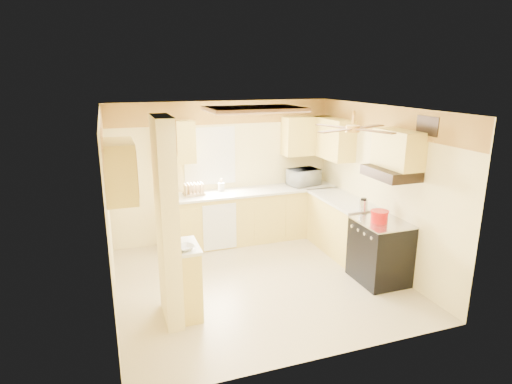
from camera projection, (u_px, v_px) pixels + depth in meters
name	position (u px, v px, depth m)	size (l,w,h in m)	color
floor	(259.00, 281.00, 6.30)	(4.00, 4.00, 0.00)	beige
ceiling	(259.00, 109.00, 5.63)	(4.00, 4.00, 0.00)	white
wall_back	(224.00, 172.00, 7.69)	(4.00, 4.00, 0.00)	#F8E397
wall_front	(324.00, 251.00, 4.24)	(4.00, 4.00, 0.00)	#F8E397
wall_left	(108.00, 215.00, 5.33)	(3.80, 3.80, 0.00)	#F8E397
wall_right	(381.00, 188.00, 6.60)	(3.80, 3.80, 0.00)	#F8E397
wallpaper_border	(223.00, 113.00, 7.40)	(4.00, 0.02, 0.40)	#FFC34B
partition_column	(167.00, 223.00, 5.04)	(0.20, 0.70, 2.50)	#F8E397
partition_ledge	(188.00, 282.00, 5.32)	(0.25, 0.55, 0.90)	#DAC35F
ledge_top	(187.00, 246.00, 5.19)	(0.28, 0.58, 0.04)	silver
lower_cabinets_back	(255.00, 216.00, 7.79)	(3.00, 0.60, 0.90)	#DAC35F
lower_cabinets_right	(341.00, 226.00, 7.26)	(0.60, 1.40, 0.90)	#DAC35F
countertop_back	(256.00, 191.00, 7.66)	(3.04, 0.64, 0.04)	silver
countertop_right	(342.00, 200.00, 7.14)	(0.64, 1.44, 0.04)	silver
dishwasher_panel	(220.00, 227.00, 7.28)	(0.58, 0.02, 0.80)	white
window	(210.00, 156.00, 7.52)	(0.92, 0.02, 1.02)	white
upper_cab_back_left	(176.00, 142.00, 7.11)	(0.60, 0.35, 0.70)	#DAC35F
upper_cab_back_right	(307.00, 136.00, 7.87)	(0.90, 0.35, 0.70)	#DAC35F
upper_cab_right	(333.00, 138.00, 7.52)	(0.35, 1.00, 0.70)	#DAC35F
upper_cab_left_wall	(120.00, 171.00, 5.00)	(0.35, 0.75, 0.70)	#DAC35F
upper_cab_over_stove	(398.00, 149.00, 5.86)	(0.35, 0.76, 0.52)	#DAC35F
stove	(380.00, 251.00, 6.21)	(0.68, 0.77, 0.92)	black
range_hood	(391.00, 173.00, 5.92)	(0.50, 0.76, 0.14)	black
poster_menu	(174.00, 172.00, 4.91)	(0.02, 0.42, 0.57)	black
poster_nashville	(177.00, 226.00, 5.08)	(0.02, 0.42, 0.57)	black
ceiling_light_panel	(254.00, 109.00, 6.13)	(1.35, 0.95, 0.06)	brown
ceiling_fan	(353.00, 128.00, 5.37)	(1.15, 1.15, 0.26)	gold
vent_grate	(428.00, 126.00, 5.50)	(0.02, 0.40, 0.25)	black
microwave	(304.00, 177.00, 7.96)	(0.55, 0.38, 0.31)	white
bowl	(185.00, 248.00, 5.04)	(0.21, 0.21, 0.05)	white
dutch_oven	(379.00, 216.00, 6.04)	(0.26, 0.26, 0.17)	red
kettle	(363.00, 205.00, 6.46)	(0.13, 0.13, 0.20)	silver
dish_rack	(194.00, 191.00, 7.33)	(0.36, 0.28, 0.20)	tan
utensil_crock	(221.00, 187.00, 7.58)	(0.11, 0.11, 0.23)	white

